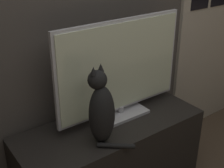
% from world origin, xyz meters
% --- Properties ---
extents(tv_stand, '(1.23, 0.49, 0.54)m').
position_xyz_m(tv_stand, '(0.00, 0.94, 0.27)').
color(tv_stand, black).
rests_on(tv_stand, ground_plane).
extents(tv, '(0.92, 0.21, 0.65)m').
position_xyz_m(tv, '(0.13, 1.00, 0.87)').
color(tv, '#B7B7BC').
rests_on(tv, tv_stand).
extents(cat, '(0.21, 0.27, 0.47)m').
position_xyz_m(cat, '(-0.15, 0.82, 0.75)').
color(cat, black).
rests_on(cat, tv_stand).
extents(door, '(0.84, 0.04, 2.05)m').
position_xyz_m(door, '(1.27, 1.18, 1.05)').
color(door, '#B2A893').
rests_on(door, ground_plane).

